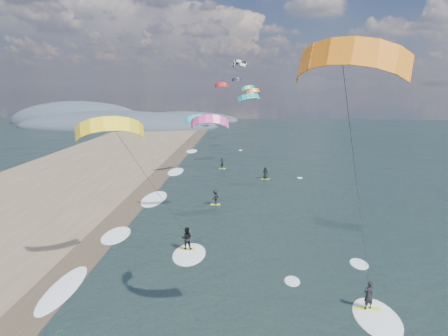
{
  "coord_description": "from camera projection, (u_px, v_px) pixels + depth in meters",
  "views": [
    {
      "loc": [
        0.61,
        -15.73,
        13.26
      ],
      "look_at": [
        -1.0,
        12.0,
        7.0
      ],
      "focal_mm": 30.0,
      "sensor_mm": 36.0,
      "label": 1
    }
  ],
  "objects": [
    {
      "name": "wet_sand_strip",
      "position": [
        80.0,
        261.0,
        28.68
      ],
      "size": [
        3.0,
        240.0,
        0.0
      ],
      "primitive_type": "cube",
      "color": "#382D23",
      "rests_on": "ground"
    },
    {
      "name": "coastal_hills",
      "position": [
        111.0,
        124.0,
        125.84
      ],
      "size": [
        80.0,
        41.0,
        15.0
      ],
      "color": "#3D4756",
      "rests_on": "ground"
    },
    {
      "name": "kitesurfer_near_a",
      "position": [
        350.0,
        121.0,
        15.24
      ],
      "size": [
        7.98,
        9.22,
        15.43
      ],
      "color": "#C7F22A",
      "rests_on": "ground"
    },
    {
      "name": "kitesurfer_near_b",
      "position": [
        138.0,
        168.0,
        24.8
      ],
      "size": [
        7.34,
        8.9,
        12.1
      ],
      "color": "#C7F22A",
      "rests_on": "ground"
    },
    {
      "name": "far_kitesurfers",
      "position": [
        236.0,
        181.0,
        49.06
      ],
      "size": [
        7.67,
        19.27,
        1.75
      ],
      "color": "#C7F22A",
      "rests_on": "ground"
    },
    {
      "name": "bg_kite_field",
      "position": [
        237.0,
        90.0,
        65.76
      ],
      "size": [
        12.2,
        71.53,
        9.49
      ],
      "color": "teal",
      "rests_on": "ground"
    },
    {
      "name": "shoreline_surf",
      "position": [
        116.0,
        237.0,
        33.24
      ],
      "size": [
        2.4,
        79.4,
        0.11
      ],
      "color": "white",
      "rests_on": "ground"
    }
  ]
}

